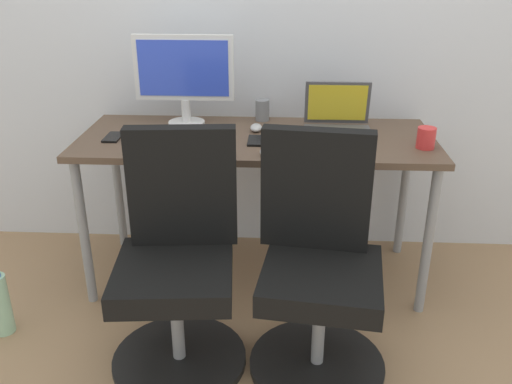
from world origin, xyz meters
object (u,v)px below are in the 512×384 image
object	(u,v)px
open_laptop	(338,121)
office_chair_left	(178,264)
desktop_monitor	(184,74)
coffee_mug	(426,138)
office_chair_right	(318,268)

from	to	relation	value
open_laptop	office_chair_left	bearing A→B (deg)	-132.55
office_chair_left	open_laptop	xyz separation A→B (m)	(0.65, 0.71, 0.38)
office_chair_left	desktop_monitor	bearing A→B (deg)	96.13
office_chair_left	coffee_mug	distance (m)	1.19
desktop_monitor	coffee_mug	distance (m)	1.16
office_chair_left	coffee_mug	xyz separation A→B (m)	(1.02, 0.50, 0.37)
office_chair_right	desktop_monitor	distance (m)	1.17
office_chair_right	desktop_monitor	world-z (taller)	desktop_monitor
open_laptop	coffee_mug	size ratio (longest dim) A/B	3.37
coffee_mug	desktop_monitor	bearing A→B (deg)	164.44
office_chair_left	coffee_mug	size ratio (longest dim) A/B	10.22
office_chair_left	open_laptop	world-z (taller)	open_laptop
desktop_monitor	coffee_mug	world-z (taller)	desktop_monitor
office_chair_left	open_laptop	distance (m)	1.04
office_chair_left	office_chair_right	xyz separation A→B (m)	(0.54, -0.00, 0.00)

